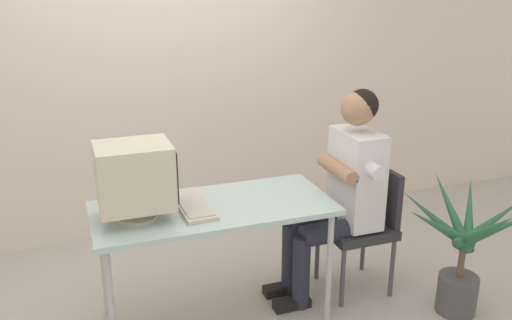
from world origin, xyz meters
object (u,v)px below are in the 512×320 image
(crt_monitor, at_px, (135,177))
(office_chair, at_px, (364,220))
(person_seated, at_px, (343,186))
(desk, at_px, (214,215))
(potted_plant, at_px, (462,250))
(keyboard, at_px, (193,204))

(crt_monitor, bearing_deg, office_chair, 1.43)
(crt_monitor, height_order, person_seated, person_seated)
(desk, xyz_separation_m, potted_plant, (1.44, -0.46, -0.26))
(crt_monitor, distance_m, potted_plant, 2.00)
(keyboard, xyz_separation_m, office_chair, (1.15, -0.01, -0.28))
(office_chair, xyz_separation_m, potted_plant, (0.41, -0.47, -0.06))
(person_seated, distance_m, potted_plant, 0.82)
(crt_monitor, relative_size, keyboard, 0.88)
(office_chair, relative_size, potted_plant, 0.98)
(desk, bearing_deg, keyboard, 168.20)
(desk, height_order, keyboard, keyboard)
(desk, relative_size, keyboard, 2.88)
(office_chair, bearing_deg, person_seated, -180.00)
(desk, distance_m, person_seated, 0.85)
(keyboard, bearing_deg, person_seated, -0.83)
(office_chair, distance_m, person_seated, 0.31)
(crt_monitor, distance_m, person_seated, 1.31)
(desk, xyz_separation_m, person_seated, (0.85, 0.01, 0.06))
(keyboard, distance_m, potted_plant, 1.66)
(person_seated, height_order, potted_plant, person_seated)
(desk, relative_size, potted_plant, 1.63)
(office_chair, bearing_deg, crt_monitor, -178.57)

